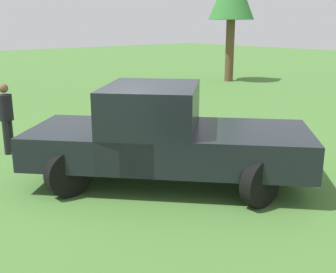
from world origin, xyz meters
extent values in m
plane|color=#477533|center=(0.00, 0.00, 0.00)|extent=(80.00, 80.00, 0.00)
cylinder|color=black|center=(-2.18, 1.42, 0.41)|extent=(0.82, 0.22, 0.82)
cylinder|color=black|center=(-0.96, 2.50, 0.41)|extent=(0.82, 0.22, 0.82)
cylinder|color=black|center=(-0.04, -1.00, 0.41)|extent=(0.82, 0.22, 0.82)
cylinder|color=black|center=(1.18, 0.08, 0.41)|extent=(0.82, 0.22, 0.82)
cube|color=black|center=(-1.50, 1.89, 0.75)|extent=(2.78, 2.79, 0.64)
cube|color=black|center=(-0.30, 0.53, 1.13)|extent=(2.52, 2.49, 1.40)
cube|color=slate|center=(-0.30, 0.53, 1.57)|extent=(2.24, 2.20, 0.48)
cube|color=black|center=(0.37, -0.23, 0.73)|extent=(3.05, 3.09, 0.60)
cube|color=silver|center=(-2.13, 2.60, 0.49)|extent=(1.47, 1.32, 0.16)
cylinder|color=black|center=(1.10, -2.99, 0.39)|extent=(0.14, 0.14, 0.77)
cylinder|color=black|center=(0.96, -3.13, 0.39)|extent=(0.14, 0.14, 0.77)
cylinder|color=black|center=(1.03, -3.06, 1.06)|extent=(0.45, 0.45, 0.58)
sphere|color=brown|center=(1.03, -3.06, 1.50)|extent=(0.21, 0.21, 0.21)
cylinder|color=brown|center=(-12.20, -7.90, 1.53)|extent=(0.43, 0.43, 3.06)
camera|label=1|loc=(4.30, 6.25, 2.89)|focal=44.51mm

